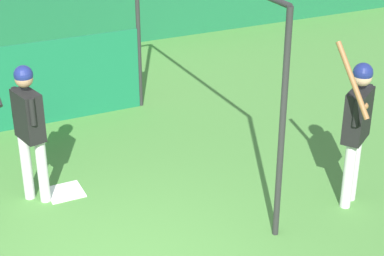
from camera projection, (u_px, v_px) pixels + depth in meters
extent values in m
cylinder|color=#282828|center=(282.00, 129.00, 6.83)|extent=(0.07, 0.07, 2.67)
cylinder|color=#282828|center=(138.00, 28.00, 10.23)|extent=(0.07, 0.07, 2.67)
cube|color=#14663D|center=(14.00, 88.00, 9.69)|extent=(4.03, 0.03, 1.34)
cube|color=white|center=(65.00, 192.00, 8.22)|extent=(0.44, 0.44, 0.02)
cylinder|color=silver|center=(43.00, 171.00, 7.87)|extent=(0.16, 0.16, 0.85)
cylinder|color=silver|center=(27.00, 168.00, 7.94)|extent=(0.16, 0.16, 0.85)
cube|color=black|center=(28.00, 116.00, 7.59)|extent=(0.31, 0.46, 0.60)
sphere|color=#A37556|center=(24.00, 79.00, 7.39)|extent=(0.21, 0.21, 0.21)
sphere|color=navy|center=(23.00, 75.00, 7.37)|extent=(0.22, 0.22, 0.22)
cylinder|color=black|center=(32.00, 112.00, 7.36)|extent=(0.08, 0.08, 0.33)
cylinder|color=black|center=(16.00, 100.00, 7.67)|extent=(0.08, 0.08, 0.33)
sphere|color=black|center=(23.00, 90.00, 7.65)|extent=(0.08, 0.08, 0.08)
cylinder|color=silver|center=(354.00, 168.00, 7.90)|extent=(0.18, 0.18, 0.88)
cylinder|color=silver|center=(348.00, 175.00, 7.74)|extent=(0.18, 0.18, 0.88)
cube|color=black|center=(358.00, 115.00, 7.50)|extent=(0.50, 0.44, 0.62)
sphere|color=tan|center=(362.00, 77.00, 7.29)|extent=(0.22, 0.22, 0.22)
sphere|color=navy|center=(363.00, 73.00, 7.27)|extent=(0.23, 0.23, 0.23)
cylinder|color=black|center=(368.00, 98.00, 7.61)|extent=(0.10, 0.10, 0.34)
cylinder|color=black|center=(356.00, 112.00, 7.24)|extent=(0.10, 0.10, 0.34)
cylinder|color=brown|center=(353.00, 80.00, 6.97)|extent=(0.15, 0.57, 0.77)
sphere|color=brown|center=(365.00, 106.00, 7.27)|extent=(0.08, 0.08, 0.08)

